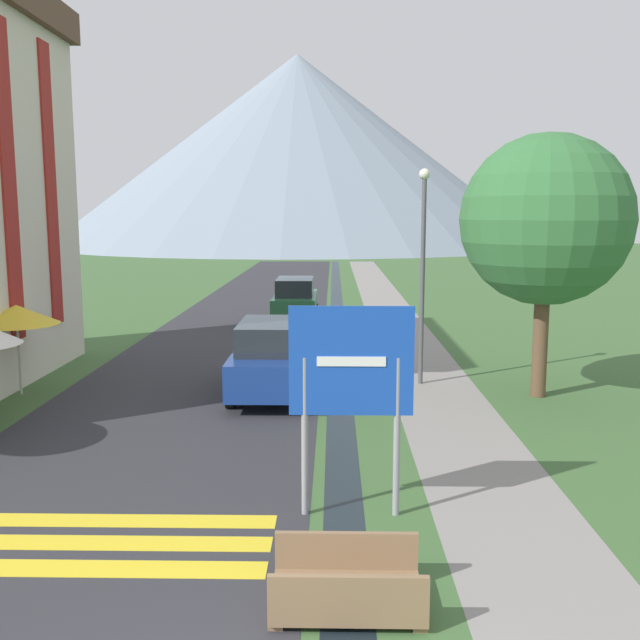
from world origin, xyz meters
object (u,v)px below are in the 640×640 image
Objects in this scene: footbridge at (347,588)px; tree_by_path at (546,220)px; streetlamp at (423,259)px; parked_car_far at (295,300)px; road_sign at (351,380)px; cafe_umbrella_rear_yellow at (16,315)px; parked_car_near at (274,357)px.

footbridge is 0.27× the size of tree_by_path.
streetlamp is at bearing 155.02° from tree_by_path.
parked_car_far reaches higher than footbridge.
road_sign is at bearing 87.84° from footbridge.
cafe_umbrella_rear_yellow is at bearing -179.76° from tree_by_path.
cafe_umbrella_rear_yellow reaches higher than parked_car_far.
parked_car_far is at bearing 90.52° from parked_car_near.
cafe_umbrella_rear_yellow is 10.09m from streetlamp.
cafe_umbrella_rear_yellow reaches higher than footbridge.
tree_by_path reaches higher than cafe_umbrella_rear_yellow.
parked_car_near is at bearing -89.48° from parked_car_far.
streetlamp is at bearing 78.85° from footbridge.
tree_by_path is (2.70, -1.26, 0.99)m from streetlamp.
tree_by_path is (6.51, -11.61, 3.32)m from parked_car_far.
road_sign is 0.71× the size of parked_car_near.
footbridge is at bearing -116.96° from tree_by_path.
road_sign is 7.34m from parked_car_near.
footbridge is (-0.09, -2.49, -1.81)m from road_sign.
footbridge is 21.14m from parked_car_far.
streetlamp is at bearing 76.21° from road_sign.
streetlamp reaches higher than road_sign.
streetlamp reaches higher than parked_car_near.
tree_by_path reaches higher than parked_car_near.
parked_car_near is 1.02× the size of parked_car_far.
parked_car_near is 7.22m from tree_by_path.
parked_car_far is (-1.80, 18.57, -1.12)m from road_sign.
road_sign is 3.08m from footbridge.
footbridge is 9.70m from parked_car_near.
streetlamp reaches higher than footbridge.
tree_by_path is (4.71, 6.96, 2.20)m from road_sign.
parked_car_far is at bearing 62.35° from cafe_umbrella_rear_yellow.
streetlamp is (9.92, 1.31, 1.27)m from cafe_umbrella_rear_yellow.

